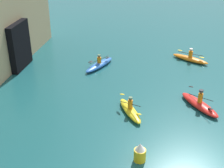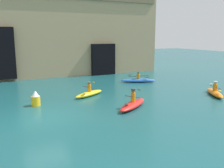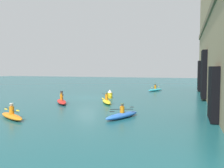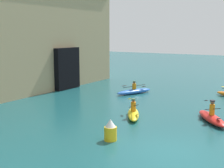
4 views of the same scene
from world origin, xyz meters
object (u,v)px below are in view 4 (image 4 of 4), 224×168
object	(u,v)px
kayak_blue	(134,91)
kayak_yellow	(133,113)
kayak_red	(212,117)
marker_buoy	(110,131)

from	to	relation	value
kayak_blue	kayak_yellow	distance (m)	7.23
kayak_red	kayak_yellow	distance (m)	4.44
marker_buoy	kayak_blue	bearing A→B (deg)	21.84
kayak_blue	kayak_red	distance (m)	9.01
kayak_blue	marker_buoy	size ratio (longest dim) A/B	3.43
kayak_yellow	marker_buoy	bearing A→B (deg)	164.57
kayak_yellow	kayak_blue	bearing A→B (deg)	-1.65
kayak_blue	marker_buoy	distance (m)	11.42
marker_buoy	kayak_yellow	bearing A→B (deg)	13.17
kayak_red	kayak_yellow	bearing A→B (deg)	73.13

